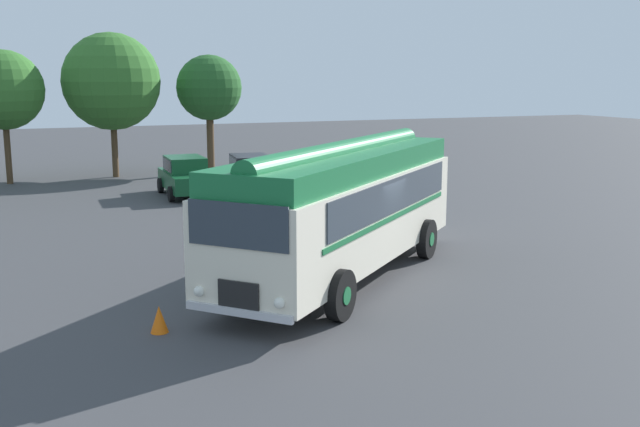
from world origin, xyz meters
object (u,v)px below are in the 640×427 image
at_px(car_near_left, 186,176).
at_px(traffic_cone, 159,319).
at_px(car_mid_left, 251,174).
at_px(vintage_bus, 343,204).

relative_size(car_near_left, traffic_cone, 7.72).
distance_m(car_near_left, traffic_cone, 17.33).
height_order(car_near_left, traffic_cone, car_near_left).
bearing_deg(traffic_cone, car_mid_left, 66.60).
distance_m(vintage_bus, car_mid_left, 14.12).
bearing_deg(car_near_left, car_mid_left, -10.67).
bearing_deg(car_mid_left, car_near_left, 169.33).
bearing_deg(car_mid_left, vintage_bus, -98.03).
height_order(vintage_bus, car_near_left, vintage_bus).
distance_m(car_mid_left, traffic_cone, 17.73).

